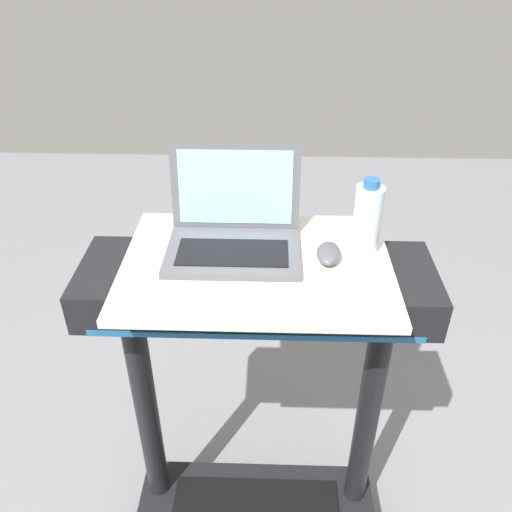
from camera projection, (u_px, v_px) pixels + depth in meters
The scene contains 4 objects.
desk_board at pixel (257, 265), 1.31m from camera, with size 0.67×0.47×0.02m, color beige.
laptop at pixel (234, 230), 1.33m from camera, with size 0.34×0.26×0.24m.
computer_mouse at pixel (329, 253), 1.30m from camera, with size 0.06×0.10×0.03m, color #4C4C51.
water_bottle at pixel (367, 219), 1.30m from camera, with size 0.07×0.07×0.20m.
Camera 1 is at (0.03, -0.38, 1.85)m, focal length 36.91 mm.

